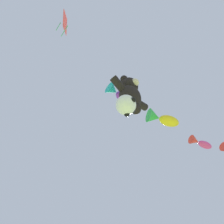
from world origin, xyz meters
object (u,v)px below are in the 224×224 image
at_px(fish_kite_violet, 118,94).
at_px(diamond_kite, 65,23).
at_px(fish_kite_goldfin, 162,119).
at_px(teddy_bear_kite, 130,94).
at_px(soccer_ball_kite, 126,105).
at_px(fish_kite_magenta, 200,143).

height_order(fish_kite_violet, diamond_kite, diamond_kite).
relative_size(fish_kite_violet, fish_kite_goldfin, 0.75).
distance_m(teddy_bear_kite, soccer_ball_kite, 1.96).
bearing_deg(diamond_kite, fish_kite_magenta, -8.45).
xyz_separation_m(fish_kite_violet, fish_kite_magenta, (5.56, -1.24, -0.32)).
relative_size(fish_kite_magenta, diamond_kite, 0.54).
xyz_separation_m(teddy_bear_kite, fish_kite_goldfin, (3.19, 0.36, 1.54)).
distance_m(fish_kite_violet, diamond_kite, 5.14).
bearing_deg(fish_kite_violet, teddy_bear_kite, -104.80).
xyz_separation_m(teddy_bear_kite, soccer_ball_kite, (-0.61, -0.20, -1.85)).
bearing_deg(fish_kite_magenta, fish_kite_goldfin, 165.78).
bearing_deg(fish_kite_magenta, teddy_bear_kite, 177.02).
xyz_separation_m(teddy_bear_kite, fish_kite_magenta, (5.81, -0.30, 1.11)).
height_order(soccer_ball_kite, diamond_kite, diamond_kite).
height_order(teddy_bear_kite, soccer_ball_kite, teddy_bear_kite).
bearing_deg(teddy_bear_kite, soccer_ball_kite, -161.32).
relative_size(teddy_bear_kite, soccer_ball_kite, 2.72).
relative_size(teddy_bear_kite, diamond_kite, 0.84).
bearing_deg(teddy_bear_kite, fish_kite_goldfin, 6.48).
distance_m(soccer_ball_kite, fish_kite_violet, 3.58).
relative_size(soccer_ball_kite, fish_kite_goldfin, 0.44).
distance_m(teddy_bear_kite, fish_kite_violet, 1.73).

